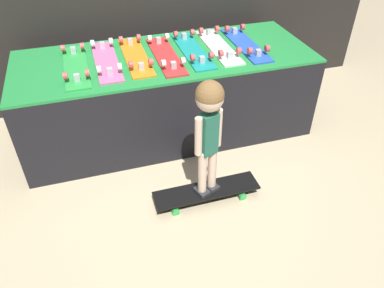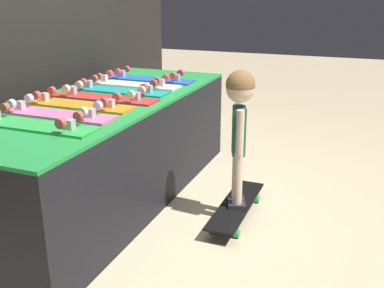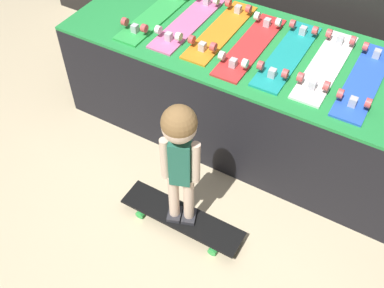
{
  "view_description": "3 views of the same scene",
  "coord_description": "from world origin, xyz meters",
  "views": [
    {
      "loc": [
        -0.62,
        -2.11,
        2.0
      ],
      "look_at": [
        -0.01,
        -0.13,
        0.39
      ],
      "focal_mm": 35.0,
      "sensor_mm": 36.0,
      "label": 1
    },
    {
      "loc": [
        -2.52,
        -1.0,
        1.41
      ],
      "look_at": [
        0.07,
        0.02,
        0.46
      ],
      "focal_mm": 42.0,
      "sensor_mm": 36.0,
      "label": 2
    },
    {
      "loc": [
        0.85,
        -1.56,
        2.36
      ],
      "look_at": [
        -0.06,
        0.0,
        0.39
      ],
      "focal_mm": 42.0,
      "sensor_mm": 36.0,
      "label": 3
    }
  ],
  "objects": [
    {
      "name": "skateboard_teal_on_rack",
      "position": [
        0.23,
        0.65,
        0.74
      ],
      "size": [
        0.18,
        0.74,
        0.09
      ],
      "color": "teal",
      "rests_on": "display_rack"
    },
    {
      "name": "skateboard_on_floor",
      "position": [
        0.05,
        -0.3,
        0.07
      ],
      "size": [
        0.77,
        0.19,
        0.09
      ],
      "color": "black",
      "rests_on": "ground_plane"
    },
    {
      "name": "child",
      "position": [
        0.05,
        -0.3,
        0.7
      ],
      "size": [
        0.2,
        0.18,
        0.87
      ],
      "rotation": [
        0.0,
        0.0,
        0.35
      ],
      "color": "#2D2D33",
      "rests_on": "skateboard_on_floor"
    },
    {
      "name": "skateboard_red_on_rack",
      "position": [
        0.0,
        0.62,
        0.74
      ],
      "size": [
        0.18,
        0.74,
        0.09
      ],
      "color": "red",
      "rests_on": "display_rack"
    },
    {
      "name": "skateboard_blue_on_rack",
      "position": [
        0.7,
        0.64,
        0.74
      ],
      "size": [
        0.18,
        0.74,
        0.09
      ],
      "color": "blue",
      "rests_on": "display_rack"
    },
    {
      "name": "skateboard_green_on_rack",
      "position": [
        -0.7,
        0.63,
        0.74
      ],
      "size": [
        0.18,
        0.74,
        0.09
      ],
      "color": "green",
      "rests_on": "display_rack"
    },
    {
      "name": "skateboard_orange_on_rack",
      "position": [
        -0.23,
        0.68,
        0.74
      ],
      "size": [
        0.18,
        0.74,
        0.09
      ],
      "color": "orange",
      "rests_on": "display_rack"
    },
    {
      "name": "skateboard_pink_on_rack",
      "position": [
        -0.47,
        0.66,
        0.74
      ],
      "size": [
        0.18,
        0.74,
        0.09
      ],
      "color": "pink",
      "rests_on": "display_rack"
    },
    {
      "name": "display_rack",
      "position": [
        0.0,
        0.65,
        0.36
      ],
      "size": [
        2.4,
        0.92,
        0.72
      ],
      "color": "black",
      "rests_on": "ground_plane"
    },
    {
      "name": "skateboard_white_on_rack",
      "position": [
        0.47,
        0.67,
        0.74
      ],
      "size": [
        0.18,
        0.74,
        0.09
      ],
      "color": "white",
      "rests_on": "display_rack"
    },
    {
      "name": "ground_plane",
      "position": [
        0.0,
        0.0,
        0.0
      ],
      "size": [
        16.0,
        16.0,
        0.0
      ],
      "primitive_type": "plane",
      "color": "beige"
    }
  ]
}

